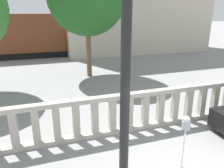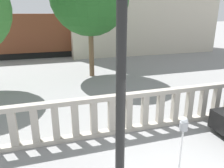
% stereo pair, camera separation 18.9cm
% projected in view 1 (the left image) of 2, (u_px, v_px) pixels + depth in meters
% --- Properties ---
extents(balustrade, '(12.62, 0.24, 1.31)m').
position_uv_depth(balustrade, '(137.00, 111.00, 7.06)').
color(balustrade, '#ADA599').
rests_on(balustrade, ground).
extents(lamppost, '(0.44, 0.44, 6.18)m').
position_uv_depth(lamppost, '(126.00, 37.00, 3.91)').
color(lamppost, black).
rests_on(lamppost, ground).
extents(parking_meter, '(0.20, 0.20, 1.41)m').
position_uv_depth(parking_meter, '(186.00, 126.00, 5.12)').
color(parking_meter, silver).
rests_on(parking_meter, ground).
extents(train_near, '(20.11, 2.93, 4.21)m').
position_uv_depth(train_near, '(105.00, 32.00, 20.78)').
color(train_near, black).
rests_on(train_near, ground).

